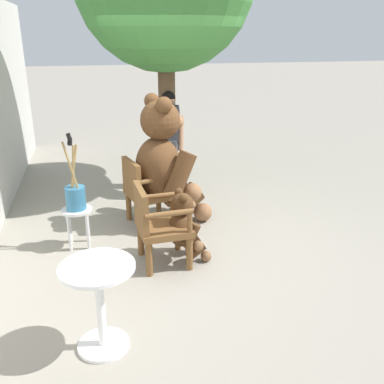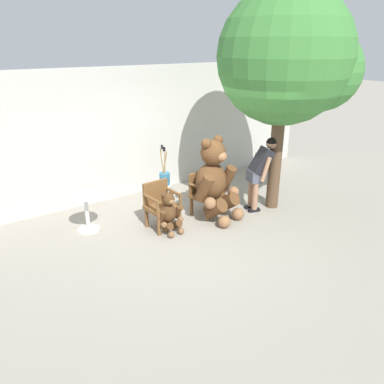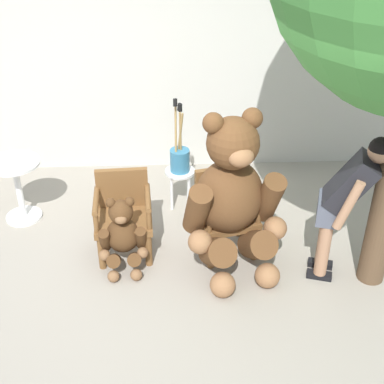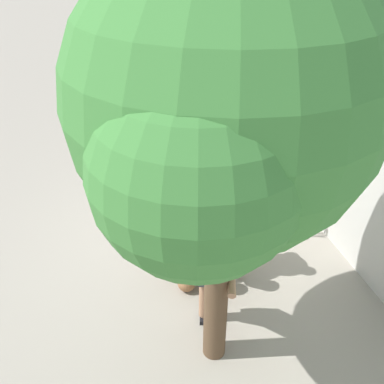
{
  "view_description": "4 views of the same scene",
  "coord_description": "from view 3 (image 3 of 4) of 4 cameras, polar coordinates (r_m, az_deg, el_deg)",
  "views": [
    {
      "loc": [
        -4.51,
        1.12,
        2.3
      ],
      "look_at": [
        -0.29,
        0.11,
        0.68
      ],
      "focal_mm": 40.0,
      "sensor_mm": 36.0,
      "label": 1
    },
    {
      "loc": [
        -3.7,
        -5.01,
        3.25
      ],
      "look_at": [
        -0.2,
        -0.03,
        0.81
      ],
      "focal_mm": 35.0,
      "sensor_mm": 36.0,
      "label": 2
    },
    {
      "loc": [
        -0.03,
        -3.91,
        3.47
      ],
      "look_at": [
        0.16,
        0.29,
        0.83
      ],
      "focal_mm": 50.0,
      "sensor_mm": 36.0,
      "label": 3
    },
    {
      "loc": [
        4.92,
        -1.04,
        4.14
      ],
      "look_at": [
        -0.15,
        0.24,
        0.89
      ],
      "focal_mm": 40.0,
      "sensor_mm": 36.0,
      "label": 4
    }
  ],
  "objects": [
    {
      "name": "white_stool",
      "position": [
        6.11,
        -1.28,
        1.45
      ],
      "size": [
        0.34,
        0.34,
        0.46
      ],
      "color": "silver",
      "rests_on": "ground"
    },
    {
      "name": "wooden_chair_right",
      "position": [
        5.39,
        3.51,
        -1.93
      ],
      "size": [
        0.67,
        0.64,
        0.86
      ],
      "color": "brown",
      "rests_on": "ground"
    },
    {
      "name": "teddy_bear_small",
      "position": [
        5.2,
        -7.41,
        -4.62
      ],
      "size": [
        0.47,
        0.46,
        0.79
      ],
      "color": "#4C3019",
      "rests_on": "ground"
    },
    {
      "name": "ground_plane",
      "position": [
        5.23,
        -1.62,
        -9.53
      ],
      "size": [
        60.0,
        60.0,
        0.0
      ],
      "primitive_type": "plane",
      "color": "gray"
    },
    {
      "name": "wooden_chair_left",
      "position": [
        5.38,
        -7.33,
        -2.17
      ],
      "size": [
        0.59,
        0.55,
        0.86
      ],
      "color": "brown",
      "rests_on": "ground"
    },
    {
      "name": "brush_bucket",
      "position": [
        5.98,
        -1.32,
        3.76
      ],
      "size": [
        0.22,
        0.22,
        0.87
      ],
      "color": "teal",
      "rests_on": "white_stool"
    },
    {
      "name": "round_side_table",
      "position": [
        6.14,
        -18.1,
        0.85
      ],
      "size": [
        0.56,
        0.56,
        0.72
      ],
      "color": "white",
      "rests_on": "ground"
    },
    {
      "name": "person_visitor",
      "position": [
        4.96,
        16.14,
        -0.47
      ],
      "size": [
        0.87,
        0.48,
        1.51
      ],
      "color": "black",
      "rests_on": "ground"
    },
    {
      "name": "teddy_bear_large",
      "position": [
        4.99,
        4.34,
        -0.44
      ],
      "size": [
        1.01,
        1.02,
        1.62
      ],
      "color": "brown",
      "rests_on": "ground"
    },
    {
      "name": "back_wall",
      "position": [
        6.64,
        -2.23,
        13.9
      ],
      "size": [
        10.0,
        0.16,
        2.8
      ],
      "primitive_type": "cube",
      "color": "beige",
      "rests_on": "ground"
    }
  ]
}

